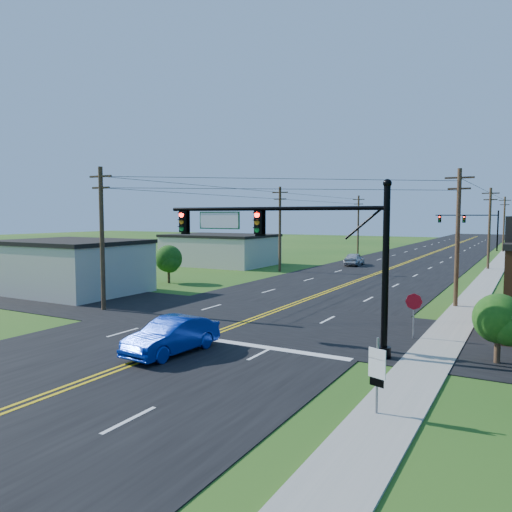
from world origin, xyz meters
The scene contains 20 objects.
ground centered at (0.00, 0.00, 0.00)m, with size 260.00×260.00×0.00m, color #1E4C15.
road_main centered at (0.00, 50.00, 0.02)m, with size 16.00×220.00×0.04m, color black.
road_cross centered at (0.00, 12.00, 0.02)m, with size 70.00×10.00×0.04m, color black.
sidewalk centered at (10.50, 40.00, 0.04)m, with size 2.00×160.00×0.08m, color gray.
signal_mast_main centered at (4.34, 8.00, 4.75)m, with size 11.30×0.60×7.48m.
signal_mast_far centered at (4.44, 80.00, 4.55)m, with size 10.98×0.60×7.48m.
cream_bldg_near centered at (-17.00, 14.00, 2.06)m, with size 10.20×8.20×4.10m.
cream_bldg_far centered at (-19.00, 38.00, 1.86)m, with size 12.20×9.20×3.70m.
utility_pole_left_a centered at (-9.50, 10.00, 4.72)m, with size 1.80×0.28×9.00m.
utility_pole_left_b centered at (-9.50, 35.00, 4.72)m, with size 1.80×0.28×9.00m.
utility_pole_left_c centered at (-9.50, 62.00, 4.72)m, with size 1.80×0.28×9.00m.
utility_pole_right_a centered at (9.80, 22.00, 4.72)m, with size 1.80×0.28×9.00m.
utility_pole_right_b centered at (9.80, 48.00, 4.72)m, with size 1.80×0.28×9.00m.
utility_pole_right_c centered at (9.80, 78.00, 4.72)m, with size 1.80×0.28×9.00m.
shrub_corner centered at (13.00, 9.50, 1.85)m, with size 2.00×2.00×2.86m.
tree_left centered at (-14.00, 22.00, 2.16)m, with size 2.40×2.40×3.37m.
blue_car centered at (0.62, 4.19, 0.77)m, with size 1.63×4.68×1.54m, color #0729A4.
distant_car centered at (-4.48, 44.83, 0.75)m, with size 1.78×4.42×1.51m, color silver.
route_sign centered at (10.19, 1.91, 1.38)m, with size 0.57×0.23×2.38m.
stop_sign centered at (9.17, 11.98, 1.61)m, with size 0.79×0.19×2.24m.
Camera 1 is at (14.10, -12.51, 6.00)m, focal length 35.00 mm.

